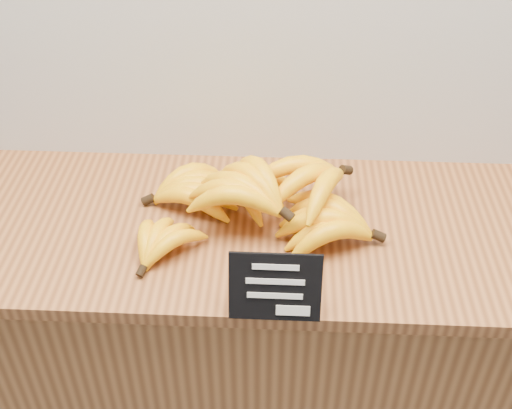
{
  "coord_description": "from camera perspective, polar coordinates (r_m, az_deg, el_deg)",
  "views": [
    {
      "loc": [
        0.08,
        1.7,
        1.82
      ],
      "look_at": [
        0.03,
        2.7,
        1.02
      ],
      "focal_mm": 45.0,
      "sensor_mm": 36.0,
      "label": 1
    }
  ],
  "objects": [
    {
      "name": "banana_pile",
      "position": [
        1.35,
        -0.06,
        0.27
      ],
      "size": [
        0.56,
        0.37,
        0.13
      ],
      "color": "#FFBA0A",
      "rests_on": "counter_top"
    },
    {
      "name": "chalkboard_sign",
      "position": [
        1.15,
        1.71,
        -7.38
      ],
      "size": [
        0.17,
        0.04,
        0.13
      ],
      "primitive_type": "cube",
      "rotation": [
        -0.29,
        0.0,
        0.0
      ],
      "color": "black",
      "rests_on": "counter_top"
    },
    {
      "name": "counter_top",
      "position": [
        1.39,
        0.1,
        -2.09
      ],
      "size": [
        1.43,
        0.54,
        0.03
      ],
      "primitive_type": "cube",
      "color": "#985B2F",
      "rests_on": "counter"
    },
    {
      "name": "counter",
      "position": [
        1.73,
        0.08,
        -13.83
      ],
      "size": [
        1.39,
        0.5,
        0.9
      ],
      "primitive_type": "cube",
      "color": "#985F31",
      "rests_on": "ground"
    }
  ]
}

